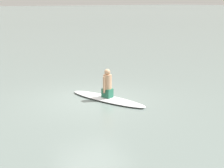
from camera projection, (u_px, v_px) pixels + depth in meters
The scene contains 3 objects.
ground_plane at pixel (92, 100), 12.10m from camera, with size 400.00×400.00×0.00m, color slate.
surfboard at pixel (107, 99), 12.01m from camera, with size 3.23×0.72×0.11m, color white.
person_paddler at pixel (107, 85), 11.89m from camera, with size 0.45×0.40×1.02m.
Camera 1 is at (-5.87, -10.05, 3.44)m, focal length 54.56 mm.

